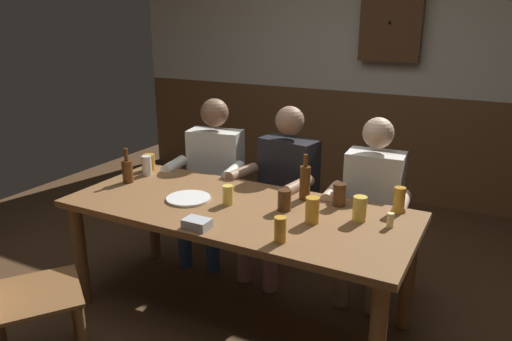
# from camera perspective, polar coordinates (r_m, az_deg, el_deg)

# --- Properties ---
(ground_plane) EXTENTS (6.28, 6.28, 0.00)m
(ground_plane) POSITION_cam_1_polar(r_m,az_deg,el_deg) (3.19, -2.09, -16.44)
(ground_plane) COLOR #4C331E
(back_wall_upper) EXTENTS (5.23, 0.12, 1.54)m
(back_wall_upper) POSITION_cam_1_polar(r_m,az_deg,el_deg) (5.00, 13.08, 17.82)
(back_wall_upper) COLOR beige
(back_wall_wainscot) EXTENTS (5.23, 0.12, 1.07)m
(back_wall_wainscot) POSITION_cam_1_polar(r_m,az_deg,el_deg) (5.15, 12.08, 3.22)
(back_wall_wainscot) COLOR brown
(back_wall_wainscot) RESTS_ON ground_plane
(dining_table) EXTENTS (2.05, 0.88, 0.73)m
(dining_table) POSITION_cam_1_polar(r_m,az_deg,el_deg) (2.88, -2.24, -5.95)
(dining_table) COLOR brown
(dining_table) RESTS_ON ground_plane
(person_0) EXTENTS (0.59, 0.57, 1.21)m
(person_0) POSITION_cam_1_polar(r_m,az_deg,el_deg) (3.69, -5.21, -0.10)
(person_0) COLOR silver
(person_0) RESTS_ON ground_plane
(person_1) EXTENTS (0.58, 0.57, 1.20)m
(person_1) POSITION_cam_1_polar(r_m,az_deg,el_deg) (3.42, 3.07, -1.64)
(person_1) COLOR black
(person_1) RESTS_ON ground_plane
(person_2) EXTENTS (0.52, 0.54, 1.18)m
(person_2) POSITION_cam_1_polar(r_m,az_deg,el_deg) (3.24, 13.40, -3.39)
(person_2) COLOR silver
(person_2) RESTS_ON ground_plane
(chair_empty_near_left) EXTENTS (0.61, 0.61, 0.88)m
(chair_empty_near_left) POSITION_cam_1_polar(r_m,az_deg,el_deg) (2.76, -26.46, -12.87)
(chair_empty_near_left) COLOR brown
(chair_empty_near_left) RESTS_ON ground_plane
(table_candle) EXTENTS (0.04, 0.04, 0.08)m
(table_candle) POSITION_cam_1_polar(r_m,az_deg,el_deg) (2.66, 15.54, -5.66)
(table_candle) COLOR #F9E08C
(table_candle) RESTS_ON dining_table
(condiment_caddy) EXTENTS (0.14, 0.10, 0.05)m
(condiment_caddy) POSITION_cam_1_polar(r_m,az_deg,el_deg) (2.58, -6.97, -6.23)
(condiment_caddy) COLOR #B2B7BC
(condiment_caddy) RESTS_ON dining_table
(plate_0) EXTENTS (0.27, 0.27, 0.01)m
(plate_0) POSITION_cam_1_polar(r_m,az_deg,el_deg) (2.98, -7.96, -3.28)
(plate_0) COLOR white
(plate_0) RESTS_ON dining_table
(bottle_0) EXTENTS (0.07, 0.07, 0.28)m
(bottle_0) POSITION_cam_1_polar(r_m,az_deg,el_deg) (2.93, 5.78, -1.34)
(bottle_0) COLOR #593314
(bottle_0) RESTS_ON dining_table
(bottle_1) EXTENTS (0.07, 0.07, 0.23)m
(bottle_1) POSITION_cam_1_polar(r_m,az_deg,el_deg) (3.34, -14.91, 0.02)
(bottle_1) COLOR #593314
(bottle_1) RESTS_ON dining_table
(pint_glass_0) EXTENTS (0.06, 0.06, 0.15)m
(pint_glass_0) POSITION_cam_1_polar(r_m,az_deg,el_deg) (2.86, 16.51, -3.34)
(pint_glass_0) COLOR gold
(pint_glass_0) RESTS_ON dining_table
(pint_glass_1) EXTENTS (0.08, 0.08, 0.14)m
(pint_glass_1) POSITION_cam_1_polar(r_m,az_deg,el_deg) (2.62, 6.65, -4.66)
(pint_glass_1) COLOR gold
(pint_glass_1) RESTS_ON dining_table
(pint_glass_2) EXTENTS (0.06, 0.06, 0.12)m
(pint_glass_2) POSITION_cam_1_polar(r_m,az_deg,el_deg) (2.86, -3.33, -2.89)
(pint_glass_2) COLOR #E5C64C
(pint_glass_2) RESTS_ON dining_table
(pint_glass_3) EXTENTS (0.08, 0.08, 0.14)m
(pint_glass_3) POSITION_cam_1_polar(r_m,az_deg,el_deg) (2.88, 9.78, -2.82)
(pint_glass_3) COLOR #4C2D19
(pint_glass_3) RESTS_ON dining_table
(pint_glass_4) EXTENTS (0.06, 0.06, 0.13)m
(pint_glass_4) POSITION_cam_1_polar(r_m,az_deg,el_deg) (2.40, 2.87, -6.96)
(pint_glass_4) COLOR gold
(pint_glass_4) RESTS_ON dining_table
(pint_glass_5) EXTENTS (0.08, 0.08, 0.12)m
(pint_glass_5) POSITION_cam_1_polar(r_m,az_deg,el_deg) (3.58, -12.46, 0.97)
(pint_glass_5) COLOR gold
(pint_glass_5) RESTS_ON dining_table
(pint_glass_6) EXTENTS (0.07, 0.07, 0.14)m
(pint_glass_6) POSITION_cam_1_polar(r_m,az_deg,el_deg) (3.47, -12.75, 0.58)
(pint_glass_6) COLOR white
(pint_glass_6) RESTS_ON dining_table
(pint_glass_7) EXTENTS (0.08, 0.08, 0.12)m
(pint_glass_7) POSITION_cam_1_polar(r_m,az_deg,el_deg) (2.77, 3.36, -3.51)
(pint_glass_7) COLOR #4C2D19
(pint_glass_7) RESTS_ON dining_table
(pint_glass_8) EXTENTS (0.08, 0.08, 0.14)m
(pint_glass_8) POSITION_cam_1_polar(r_m,az_deg,el_deg) (2.69, 12.11, -4.44)
(pint_glass_8) COLOR #E5C64C
(pint_glass_8) RESTS_ON dining_table
(wall_dart_cabinet) EXTENTS (0.56, 0.15, 0.70)m
(wall_dart_cabinet) POSITION_cam_1_polar(r_m,az_deg,el_deg) (4.81, 15.66, 16.45)
(wall_dart_cabinet) COLOR brown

